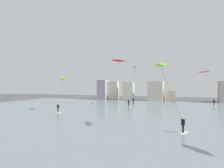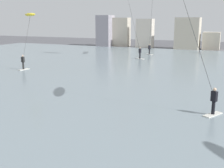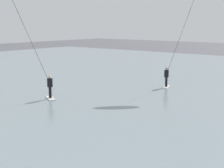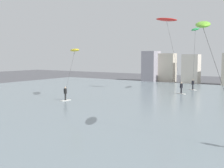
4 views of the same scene
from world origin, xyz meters
name	(u,v)px [view 1 (image 1 of 4)]	position (x,y,z in m)	size (l,w,h in m)	color
water_bay	(155,115)	(0.00, 30.55, 0.05)	(84.00, 52.00, 0.10)	gray
far_shore_buildings	(166,92)	(-0.17, 58.21, 2.87)	(41.46, 5.32, 6.40)	gray
kitesurfer_green	(135,70)	(-6.43, 44.19, 8.55)	(2.59, 4.84, 9.63)	silver
kitesurfer_lime	(163,72)	(2.12, 19.95, 6.53)	(3.77, 2.92, 7.66)	silver
kitesurfer_yellow	(63,81)	(-16.88, 29.48, 5.66)	(3.19, 4.66, 6.23)	silver
kitesurfer_pink	(205,75)	(9.71, 50.90, 7.27)	(3.71, 4.11, 8.47)	silver
kitesurfer_red	(119,64)	(-9.60, 41.55, 9.72)	(5.13, 1.81, 10.99)	silver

